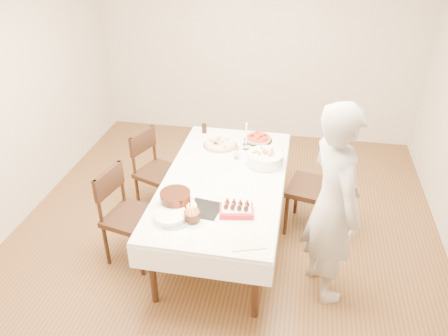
% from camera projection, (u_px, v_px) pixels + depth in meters
% --- Properties ---
extents(floor, '(5.00, 5.00, 0.00)m').
position_uv_depth(floor, '(224.00, 236.00, 4.63)').
color(floor, '#55321D').
rests_on(floor, ground).
extents(wall_back, '(4.50, 0.04, 2.70)m').
position_uv_depth(wall_back, '(258.00, 45.00, 6.03)').
color(wall_back, beige).
rests_on(wall_back, floor).
extents(dining_table, '(1.60, 2.35, 0.75)m').
position_uv_depth(dining_table, '(224.00, 210.00, 4.40)').
color(dining_table, white).
rests_on(dining_table, floor).
extents(chair_right_savory, '(0.62, 0.62, 1.02)m').
position_uv_depth(chair_right_savory, '(313.00, 188.00, 4.48)').
color(chair_right_savory, '#331A11').
rests_on(chair_right_savory, floor).
extents(chair_left_savory, '(0.61, 0.61, 0.93)m').
position_uv_depth(chair_left_savory, '(159.00, 173.00, 4.84)').
color(chair_left_savory, '#331A11').
rests_on(chair_left_savory, floor).
extents(chair_left_dessert, '(0.59, 0.59, 0.96)m').
position_uv_depth(chair_left_dessert, '(132.00, 218.00, 4.11)').
color(chair_left_dessert, '#331A11').
rests_on(chair_left_dessert, floor).
extents(person, '(0.67, 0.78, 1.82)m').
position_uv_depth(person, '(333.00, 205.00, 3.56)').
color(person, '#A09B97').
rests_on(person, floor).
extents(pizza_white, '(0.44, 0.44, 0.04)m').
position_uv_depth(pizza_white, '(220.00, 144.00, 4.75)').
color(pizza_white, beige).
rests_on(pizza_white, dining_table).
extents(pizza_pepperoni, '(0.40, 0.40, 0.04)m').
position_uv_depth(pizza_pepperoni, '(258.00, 139.00, 4.87)').
color(pizza_pepperoni, red).
rests_on(pizza_pepperoni, dining_table).
extents(red_placemat, '(0.23, 0.23, 0.01)m').
position_uv_depth(red_placemat, '(272.00, 154.00, 4.61)').
color(red_placemat, '#B21E1E').
rests_on(red_placemat, dining_table).
extents(pasta_bowl, '(0.37, 0.37, 0.12)m').
position_uv_depth(pasta_bowl, '(265.00, 158.00, 4.41)').
color(pasta_bowl, white).
rests_on(pasta_bowl, dining_table).
extents(taper_candle, '(0.08, 0.08, 0.32)m').
position_uv_depth(taper_candle, '(246.00, 136.00, 4.63)').
color(taper_candle, white).
rests_on(taper_candle, dining_table).
extents(shaker_pair, '(0.11, 0.11, 0.11)m').
position_uv_depth(shaker_pair, '(236.00, 154.00, 4.50)').
color(shaker_pair, white).
rests_on(shaker_pair, dining_table).
extents(cola_glass, '(0.08, 0.08, 0.11)m').
position_uv_depth(cola_glass, '(204.00, 128.00, 5.02)').
color(cola_glass, black).
rests_on(cola_glass, dining_table).
extents(layer_cake, '(0.36, 0.36, 0.13)m').
position_uv_depth(layer_cake, '(175.00, 199.00, 3.80)').
color(layer_cake, black).
rests_on(layer_cake, dining_table).
extents(cake_board, '(0.31, 0.31, 0.01)m').
position_uv_depth(cake_board, '(204.00, 209.00, 3.78)').
color(cake_board, black).
rests_on(cake_board, dining_table).
extents(birthday_cake, '(0.16, 0.16, 0.14)m').
position_uv_depth(birthday_cake, '(192.00, 212.00, 3.60)').
color(birthday_cake, '#3E1E11').
rests_on(birthday_cake, dining_table).
extents(strawberry_box, '(0.31, 0.24, 0.07)m').
position_uv_depth(strawberry_box, '(236.00, 210.00, 3.71)').
color(strawberry_box, red).
rests_on(strawberry_box, dining_table).
extents(box_lid, '(0.30, 0.25, 0.02)m').
position_uv_depth(box_lid, '(248.00, 243.00, 3.40)').
color(box_lid, beige).
rests_on(box_lid, dining_table).
extents(plate_stack, '(0.30, 0.30, 0.06)m').
position_uv_depth(plate_stack, '(170.00, 216.00, 3.65)').
color(plate_stack, white).
rests_on(plate_stack, dining_table).
extents(china_plate, '(0.38, 0.38, 0.01)m').
position_uv_depth(china_plate, '(174.00, 218.00, 3.66)').
color(china_plate, white).
rests_on(china_plate, dining_table).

